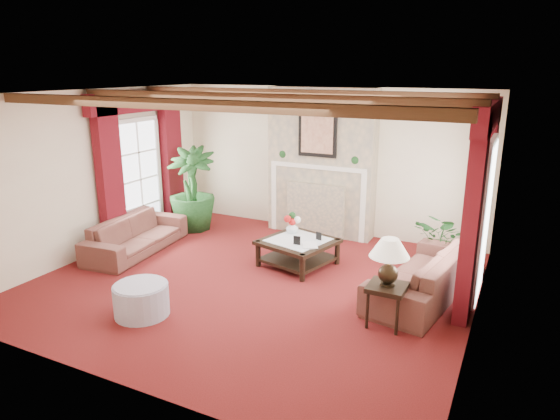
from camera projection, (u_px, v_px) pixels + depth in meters
The scene contains 23 objects.
floor at pixel (255, 282), 7.32m from camera, with size 6.00×6.00×0.00m, color #450D0C.
ceiling at pixel (252, 93), 6.58m from camera, with size 6.00×6.00×0.00m, color white.
back_wall at pixel (325, 161), 9.32m from camera, with size 6.00×0.02×2.70m, color beige.
left_wall at pixel (95, 173), 8.23m from camera, with size 0.02×5.50×2.70m, color beige.
right_wall at pixel (483, 221), 5.67m from camera, with size 0.02×5.50×2.70m, color beige.
ceiling_beams at pixel (252, 98), 6.59m from camera, with size 6.00×3.00×0.12m, color #3E2413, non-canonical shape.
fireplace at pixel (323, 87), 8.77m from camera, with size 2.00×0.52×2.70m, color tan, non-canonical shape.
french_door_left at pixel (135, 120), 8.86m from camera, with size 0.10×1.10×2.16m, color white, non-canonical shape.
french_door_right at pixel (495, 141), 6.33m from camera, with size 0.10×1.10×2.16m, color white, non-canonical shape.
curtains_left at pixel (138, 96), 8.70m from camera, with size 0.20×2.40×2.55m, color #480912, non-canonical shape.
curtains_right at pixel (490, 107), 6.26m from camera, with size 0.20×2.40×2.55m, color #480912, non-canonical shape.
sofa_left at pixel (136, 229), 8.43m from camera, with size 0.78×2.06×0.79m, color #340E1B.
sofa_right at pixel (424, 266), 6.77m from camera, with size 1.02×2.30×0.87m, color #340E1B.
potted_palm at pixel (193, 207), 9.60m from camera, with size 1.45×1.82×0.89m, color black.
small_plant at pixel (441, 247), 7.74m from camera, with size 1.13×1.17×0.70m, color black.
coffee_table at pixel (298, 253), 7.89m from camera, with size 1.02×1.02×0.42m, color black, non-canonical shape.
side_table at pixel (386, 305), 6.02m from camera, with size 0.45×0.45×0.53m, color black, non-canonical shape.
ottoman at pixel (141, 300), 6.30m from camera, with size 0.69×0.69×0.40m, color gray.
table_lamp at pixel (389, 262), 5.87m from camera, with size 0.48×0.48×0.60m, color black, non-canonical shape.
flower_vase at pixel (292, 228), 8.12m from camera, with size 0.22×0.23×0.20m, color silver.
book at pixel (303, 237), 7.52m from camera, with size 0.21×0.12×0.30m, color black.
photo_frame_a at pixel (297, 241), 7.59m from camera, with size 0.11×0.02×0.15m, color black, non-canonical shape.
photo_frame_b at pixel (319, 236), 7.80m from camera, with size 0.10×0.02×0.13m, color black, non-canonical shape.
Camera 1 is at (3.33, -5.88, 3.03)m, focal length 32.00 mm.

